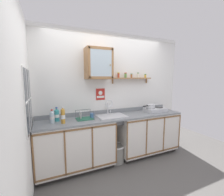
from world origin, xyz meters
The scene contains 20 objects.
floor centered at (0.00, 0.00, 0.00)m, with size 5.92×5.92×0.00m, color #565451.
back_wall centered at (0.00, 0.62, 1.29)m, with size 3.52×0.07×2.57m.
side_wall_left centered at (-1.48, -0.30, 1.29)m, with size 0.05×3.39×2.57m, color white.
lower_cabinet_run centered at (-0.77, 0.31, 0.45)m, with size 1.36×0.57×0.88m.
lower_cabinet_run_right centered at (0.78, 0.31, 0.45)m, with size 1.35×0.57×0.88m.
countertop centered at (0.00, 0.31, 0.90)m, with size 2.88×0.59×0.03m, color gray.
backsplash centered at (0.00, 0.58, 0.95)m, with size 2.88×0.02×0.08m, color gray.
sink centered at (-0.07, 0.35, 0.88)m, with size 0.55×0.45×0.45m.
hot_plate_stove centered at (0.99, 0.32, 0.95)m, with size 0.47×0.30×0.08m.
saucepan centered at (0.88, 0.34, 1.04)m, with size 0.34×0.19×0.08m.
bottle_water_clear_0 centered at (-1.15, 0.32, 1.02)m, with size 0.08×0.08×0.23m.
bottle_detergent_teal_1 centered at (-1.07, 0.41, 1.02)m, with size 0.08×0.08×0.24m.
bottle_juice_amber_2 centered at (-0.98, 0.23, 1.04)m, with size 0.07×0.07×0.28m.
dish_rack centered at (-0.61, 0.34, 0.94)m, with size 0.30×0.24×0.16m.
mug centered at (-0.45, 0.36, 0.96)m, with size 0.08×0.12×0.09m.
wall_cabinet centered at (-0.28, 0.44, 1.92)m, with size 0.49×0.32×0.58m.
spice_shelf centered at (0.49, 0.52, 1.66)m, with size 0.91×0.14×0.23m.
warning_sign centered at (-0.20, 0.59, 1.32)m, with size 0.19×0.01×0.23m.
window centered at (-1.45, 0.04, 1.36)m, with size 0.03×0.75×0.88m.
trash_bin centered at (0.01, 0.24, 0.18)m, with size 0.34×0.34×0.35m.
Camera 1 is at (-1.23, -2.30, 1.66)m, focal length 24.25 mm.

